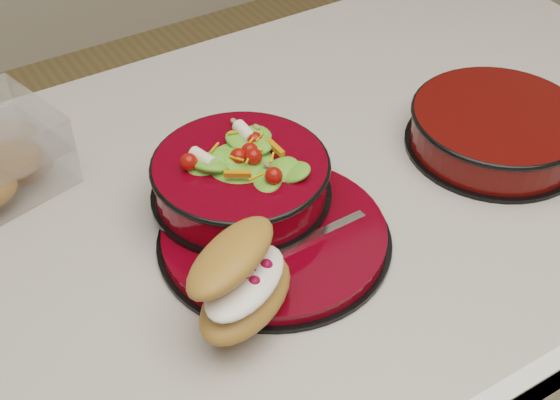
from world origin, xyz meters
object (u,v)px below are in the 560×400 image
salad_bowl (241,173)px  croissant (242,280)px  island_counter (299,392)px  fork (303,241)px  extra_bowl (497,128)px  dinner_plate (275,236)px

salad_bowl → croissant: bearing=-119.1°
island_counter → fork: (-0.07, -0.11, 0.47)m
croissant → fork: size_ratio=0.97×
island_counter → extra_bowl: extra_bowl is taller
island_counter → salad_bowl: bearing=-177.9°
salad_bowl → fork: bearing=-80.0°
fork → extra_bowl: bearing=-84.7°
fork → salad_bowl: bearing=8.7°
island_counter → dinner_plate: bearing=-140.2°
dinner_plate → extra_bowl: size_ratio=1.15×
salad_bowl → extra_bowl: bearing=-11.2°
croissant → dinner_plate: bearing=13.2°
salad_bowl → croissant: 0.17m
island_counter → extra_bowl: (0.25, -0.07, 0.48)m
fork → extra_bowl: (0.32, 0.04, 0.01)m
extra_bowl → salad_bowl: bearing=168.8°
croissant → island_counter: bearing=12.0°
croissant → extra_bowl: size_ratio=0.64×
island_counter → fork: 0.49m
salad_bowl → dinner_plate: bearing=-87.6°
dinner_plate → croissant: 0.13m
dinner_plate → salad_bowl: 0.08m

